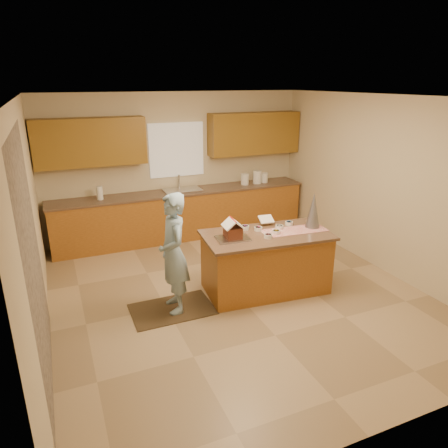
{
  "coord_description": "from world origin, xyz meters",
  "views": [
    {
      "loc": [
        -2.21,
        -4.77,
        2.9
      ],
      "look_at": [
        -0.1,
        0.2,
        1.0
      ],
      "focal_mm": 33.04,
      "sensor_mm": 36.0,
      "label": 1
    }
  ],
  "objects": [
    {
      "name": "floor",
      "position": [
        0.0,
        0.0,
        0.0
      ],
      "size": [
        5.5,
        5.5,
        0.0
      ],
      "primitive_type": "plane",
      "color": "tan",
      "rests_on": "ground"
    },
    {
      "name": "ceiling",
      "position": [
        0.0,
        0.0,
        2.7
      ],
      "size": [
        5.5,
        5.5,
        0.0
      ],
      "primitive_type": "plane",
      "color": "silver",
      "rests_on": "floor"
    },
    {
      "name": "wall_back",
      "position": [
        0.0,
        2.75,
        1.35
      ],
      "size": [
        5.5,
        5.5,
        0.0
      ],
      "primitive_type": "plane",
      "color": "beige",
      "rests_on": "floor"
    },
    {
      "name": "wall_front",
      "position": [
        0.0,
        -2.75,
        1.35
      ],
      "size": [
        5.5,
        5.5,
        0.0
      ],
      "primitive_type": "plane",
      "color": "beige",
      "rests_on": "floor"
    },
    {
      "name": "wall_left",
      "position": [
        -2.5,
        0.0,
        1.35
      ],
      "size": [
        5.5,
        5.5,
        0.0
      ],
      "primitive_type": "plane",
      "color": "beige",
      "rests_on": "floor"
    },
    {
      "name": "wall_right",
      "position": [
        2.5,
        0.0,
        1.35
      ],
      "size": [
        5.5,
        5.5,
        0.0
      ],
      "primitive_type": "plane",
      "color": "beige",
      "rests_on": "floor"
    },
    {
      "name": "stone_accent",
      "position": [
        -2.48,
        -0.8,
        1.25
      ],
      "size": [
        0.0,
        2.5,
        2.5
      ],
      "primitive_type": "plane",
      "rotation": [
        1.57,
        0.0,
        1.57
      ],
      "color": "gray",
      "rests_on": "wall_left"
    },
    {
      "name": "window_curtain",
      "position": [
        0.0,
        2.72,
        1.65
      ],
      "size": [
        1.05,
        0.03,
        1.0
      ],
      "primitive_type": "cube",
      "color": "white",
      "rests_on": "wall_back"
    },
    {
      "name": "back_counter_base",
      "position": [
        0.0,
        2.45,
        0.44
      ],
      "size": [
        4.8,
        0.6,
        0.88
      ],
      "primitive_type": "cube",
      "color": "#A36021",
      "rests_on": "floor"
    },
    {
      "name": "back_counter_top",
      "position": [
        0.0,
        2.45,
        0.9
      ],
      "size": [
        4.85,
        0.63,
        0.04
      ],
      "primitive_type": "cube",
      "color": "brown",
      "rests_on": "back_counter_base"
    },
    {
      "name": "upper_cabinet_left",
      "position": [
        -1.55,
        2.57,
        1.9
      ],
      "size": [
        1.85,
        0.35,
        0.8
      ],
      "primitive_type": "cube",
      "color": "brown",
      "rests_on": "wall_back"
    },
    {
      "name": "upper_cabinet_right",
      "position": [
        1.55,
        2.57,
        1.9
      ],
      "size": [
        1.85,
        0.35,
        0.8
      ],
      "primitive_type": "cube",
      "color": "brown",
      "rests_on": "wall_back"
    },
    {
      "name": "sink",
      "position": [
        0.0,
        2.45,
        0.89
      ],
      "size": [
        0.7,
        0.45,
        0.12
      ],
      "primitive_type": "cube",
      "color": "silver",
      "rests_on": "back_counter_top"
    },
    {
      "name": "faucet",
      "position": [
        0.0,
        2.63,
        1.06
      ],
      "size": [
        0.03,
        0.03,
        0.28
      ],
      "primitive_type": "cylinder",
      "color": "silver",
      "rests_on": "back_counter_top"
    },
    {
      "name": "island_base",
      "position": [
        0.44,
        -0.06,
        0.41
      ],
      "size": [
        1.77,
        1.0,
        0.83
      ],
      "primitive_type": "cube",
      "rotation": [
        0.0,
        0.0,
        -0.09
      ],
      "color": "#A36021",
      "rests_on": "floor"
    },
    {
      "name": "island_top",
      "position": [
        0.44,
        -0.06,
        0.85
      ],
      "size": [
        1.85,
        1.08,
        0.04
      ],
      "primitive_type": "cube",
      "rotation": [
        0.0,
        0.0,
        -0.09
      ],
      "color": "brown",
      "rests_on": "island_base"
    },
    {
      "name": "table_runner",
      "position": [
        0.86,
        -0.1,
        0.87
      ],
      "size": [
        0.97,
        0.42,
        0.01
      ],
      "primitive_type": "cube",
      "rotation": [
        0.0,
        0.0,
        -0.09
      ],
      "color": "#A00B0B",
      "rests_on": "island_top"
    },
    {
      "name": "baking_tray",
      "position": [
        -0.08,
        -0.06,
        0.88
      ],
      "size": [
        0.46,
        0.36,
        0.02
      ],
      "primitive_type": "cube",
      "rotation": [
        0.0,
        0.0,
        -0.09
      ],
      "color": "silver",
      "rests_on": "island_top"
    },
    {
      "name": "cookbook",
      "position": [
        0.61,
        0.28,
        0.95
      ],
      "size": [
        0.22,
        0.18,
        0.09
      ],
      "primitive_type": "cube",
      "rotation": [
        -1.13,
        0.0,
        -0.09
      ],
      "color": "white",
      "rests_on": "island_top"
    },
    {
      "name": "tinsel_tree",
      "position": [
        1.17,
        -0.08,
        1.13
      ],
      "size": [
        0.23,
        0.23,
        0.52
      ],
      "primitive_type": "cone",
      "rotation": [
        0.0,
        0.0,
        -0.09
      ],
      "color": "#9D9EA8",
      "rests_on": "island_top"
    },
    {
      "name": "rug",
      "position": [
        -0.97,
        -0.08,
        0.01
      ],
      "size": [
        1.08,
        0.7,
        0.01
      ],
      "primitive_type": "cube",
      "color": "black",
      "rests_on": "floor"
    },
    {
      "name": "boy",
      "position": [
        -0.92,
        -0.08,
        0.8
      ],
      "size": [
        0.4,
        0.59,
        1.58
      ],
      "primitive_type": "imported",
      "rotation": [
        0.0,
        0.0,
        -1.6
      ],
      "color": "#8BADC6",
      "rests_on": "rug"
    },
    {
      "name": "canister_a",
      "position": [
        1.31,
        2.45,
        1.03
      ],
      "size": [
        0.16,
        0.16,
        0.22
      ],
      "primitive_type": "cylinder",
      "color": "white",
      "rests_on": "back_counter_top"
    },
    {
      "name": "canister_b",
      "position": [
        1.58,
        2.45,
        1.05
      ],
      "size": [
        0.18,
        0.18,
        0.26
      ],
      "primitive_type": "cylinder",
      "color": "white",
      "rests_on": "back_counter_top"
    },
    {
      "name": "canister_c",
      "position": [
        1.75,
        2.45,
        1.02
      ],
      "size": [
        0.14,
        0.14,
        0.2
      ],
      "primitive_type": "cylinder",
      "color": "white",
      "rests_on": "back_counter_top"
    },
    {
      "name": "paper_towel",
      "position": [
        -1.5,
        2.45,
        1.04
      ],
      "size": [
        0.11,
        0.11,
        0.24
      ],
      "primitive_type": "cylinder",
      "color": "white",
      "rests_on": "back_counter_top"
    },
    {
      "name": "gingerbread_house",
      "position": [
        -0.08,
        -0.06,
        0.99
      ],
      "size": [
        0.28,
        0.29,
        0.27
      ],
      "color": "brown",
      "rests_on": "baking_tray"
    },
    {
      "name": "candy_bowls",
      "position": [
        0.53,
        0.03,
        0.89
      ],
      "size": [
        0.79,
        0.54,
        0.05
      ],
      "color": "silver",
      "rests_on": "island_top"
    }
  ]
}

